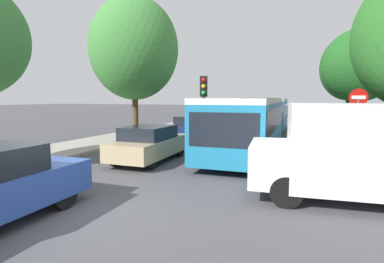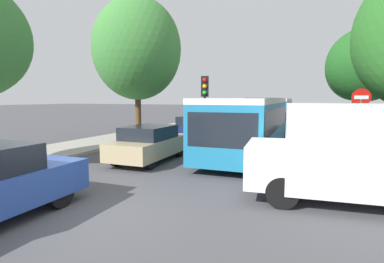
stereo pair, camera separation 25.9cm
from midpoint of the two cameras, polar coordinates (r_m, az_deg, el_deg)
name	(u,v)px [view 1 (the left image)]	position (r m, az deg, el deg)	size (l,w,h in m)	color
ground_plane	(88,215)	(6.92, -20.29, -14.67)	(200.00, 200.00, 0.00)	#47474C
kerb_strip_left	(173,127)	(24.95, -3.93, 0.90)	(3.20, 45.34, 0.14)	#9E998E
articulated_bus	(258,117)	(16.88, 12.04, 2.70)	(2.97, 16.43, 2.43)	teal
city_bus_rear	(261,106)	(40.59, 12.85, 4.78)	(3.18, 11.64, 2.48)	silver
queued_car_tan	(150,143)	(11.73, -8.69, -2.24)	(1.75, 3.99, 1.37)	tan
queued_car_navy	(194,128)	(17.29, -0.07, 0.67)	(1.82, 4.14, 1.43)	navy
queued_car_green	(224,120)	(23.00, 5.77, 2.19)	(1.95, 4.45, 1.53)	#236638
queued_car_silver	(240,116)	(28.92, 8.91, 2.98)	(1.94, 4.43, 1.53)	#B7BABF
white_van	(371,150)	(7.97, 30.10, -3.13)	(5.17, 2.45, 2.31)	white
traffic_light	(204,97)	(13.29, 1.67, 6.62)	(0.37, 0.39, 3.40)	#56595E
no_entry_sign	(358,112)	(13.75, 28.54, 3.26)	(0.70, 0.08, 2.82)	#56595E
tree_left_mid	(134,49)	(18.39, -11.40, 15.18)	(5.15, 5.15, 8.26)	#51381E
tree_right_mid	(361,67)	(22.93, 29.26, 10.63)	(4.80, 4.80, 6.96)	#51381E
tree_right_far	(350,68)	(31.17, 27.62, 10.74)	(5.13, 5.13, 8.20)	#51381E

